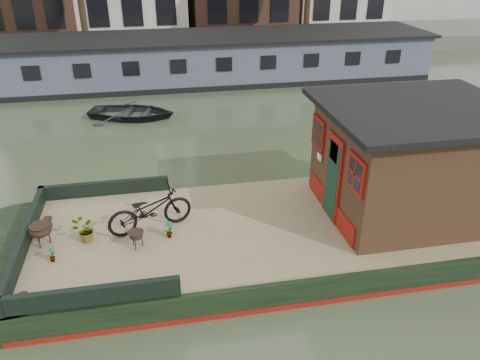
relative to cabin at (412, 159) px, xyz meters
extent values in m
plane|color=#2F3924|center=(-2.19, 0.00, -1.88)|extent=(120.00, 120.00, 0.00)
cube|color=black|center=(-2.19, 0.00, -1.58)|extent=(12.00, 4.00, 0.60)
cylinder|color=black|center=(-8.19, 0.00, -1.58)|extent=(4.00, 4.00, 0.60)
cube|color=maroon|center=(-2.19, 0.00, -1.82)|extent=(12.02, 4.02, 0.10)
cube|color=#93865B|center=(-2.19, 0.00, -1.25)|extent=(11.80, 3.80, 0.05)
cube|color=black|center=(-8.11, 0.00, -1.05)|extent=(0.12, 4.00, 0.35)
cube|color=black|center=(-6.69, 1.92, -1.05)|extent=(3.00, 0.12, 0.35)
cube|color=black|center=(-6.69, -1.92, -1.05)|extent=(3.00, 0.12, 0.35)
cube|color=black|center=(0.01, 0.00, -0.08)|extent=(3.50, 3.00, 2.30)
cube|color=black|center=(0.01, 0.00, 1.13)|extent=(4.00, 3.50, 0.12)
cube|color=maroon|center=(-1.77, 0.00, -0.28)|extent=(0.06, 0.80, 1.90)
cube|color=black|center=(-1.79, 0.00, -0.33)|extent=(0.04, 0.64, 1.70)
cube|color=maroon|center=(-1.77, -1.05, 0.32)|extent=(0.06, 0.72, 0.72)
cube|color=maroon|center=(-1.77, 1.05, 0.32)|extent=(0.06, 0.72, 0.72)
imported|color=black|center=(-5.64, 0.22, -0.76)|extent=(1.89, 1.10, 0.94)
imported|color=maroon|center=(-5.29, -0.18, -1.03)|extent=(0.24, 0.25, 0.39)
imported|color=maroon|center=(-6.94, -0.01, -0.98)|extent=(0.58, 0.55, 0.49)
imported|color=#99472D|center=(-7.52, -0.58, -1.06)|extent=(0.21, 0.21, 0.33)
cylinder|color=black|center=(-7.79, 0.71, -1.12)|extent=(0.19, 0.19, 0.22)
cylinder|color=black|center=(-7.79, -1.70, -1.13)|extent=(0.18, 0.18, 0.20)
imported|color=black|center=(-6.21, 9.19, -1.54)|extent=(3.81, 3.18, 0.68)
cube|color=#494F61|center=(-2.19, 14.00, -0.88)|extent=(20.00, 4.00, 2.00)
cube|color=black|center=(-2.19, 14.00, 0.17)|extent=(20.40, 4.40, 0.12)
cube|color=black|center=(-2.19, 14.00, -1.76)|extent=(20.00, 4.05, 0.24)
cube|color=#47443F|center=(-2.19, 20.50, -1.43)|extent=(60.00, 6.00, 0.90)
cylinder|color=#332316|center=(-8.69, 19.00, 1.02)|extent=(0.36, 0.36, 4.00)
cylinder|color=#332316|center=(3.81, 19.00, 1.02)|extent=(0.36, 0.36, 4.00)
camera|label=1|loc=(-5.37, -8.30, 4.24)|focal=35.00mm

